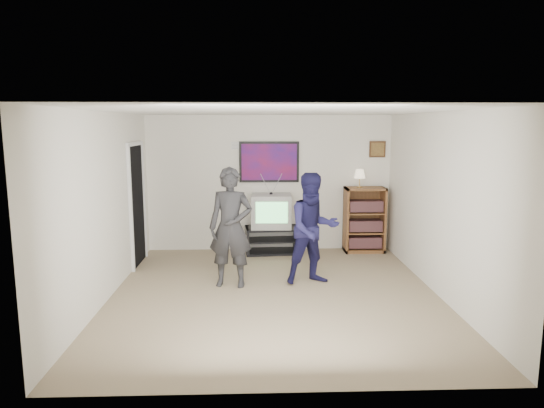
{
  "coord_description": "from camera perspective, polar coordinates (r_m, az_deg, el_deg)",
  "views": [
    {
      "loc": [
        -0.27,
        -6.42,
        2.32
      ],
      "look_at": [
        -0.01,
        0.75,
        1.15
      ],
      "focal_mm": 32.0,
      "sensor_mm": 36.0,
      "label": 1
    }
  ],
  "objects": [
    {
      "name": "room_shell",
      "position": [
        6.86,
        0.2,
        0.29
      ],
      "size": [
        4.51,
        5.0,
        2.51
      ],
      "color": "#796B4D",
      "rests_on": "ground"
    },
    {
      "name": "controller_right",
      "position": [
        7.29,
        4.74,
        -0.51
      ],
      "size": [
        0.05,
        0.12,
        0.04
      ],
      "primitive_type": "cube",
      "rotation": [
        0.0,
        0.0,
        0.12
      ],
      "color": "white",
      "rests_on": "person_short"
    },
    {
      "name": "person_short",
      "position": [
        7.12,
        4.87,
        -2.92
      ],
      "size": [
        0.93,
        0.81,
        1.64
      ],
      "primitive_type": "imported",
      "rotation": [
        0.0,
        0.0,
        0.26
      ],
      "color": "#191741",
      "rests_on": "room_shell"
    },
    {
      "name": "small_picture",
      "position": [
        9.19,
        12.3,
        6.32
      ],
      "size": [
        0.3,
        0.03,
        0.3
      ],
      "primitive_type": "cube",
      "color": "#492B17",
      "rests_on": "room_shell"
    },
    {
      "name": "doorway",
      "position": [
        8.36,
        -15.64,
        -0.16
      ],
      "size": [
        0.03,
        0.85,
        2.0
      ],
      "primitive_type": "cube",
      "color": "black",
      "rests_on": "room_shell"
    },
    {
      "name": "air_vent",
      "position": [
        8.91,
        -3.9,
        6.87
      ],
      "size": [
        0.28,
        0.02,
        0.14
      ],
      "primitive_type": "cube",
      "color": "white",
      "rests_on": "room_shell"
    },
    {
      "name": "person_tall",
      "position": [
        6.99,
        -4.88,
        -2.76
      ],
      "size": [
        0.69,
        0.5,
        1.73
      ],
      "primitive_type": "imported",
      "rotation": [
        0.0,
        0.0,
        -0.14
      ],
      "color": "#262628",
      "rests_on": "room_shell"
    },
    {
      "name": "controller_left",
      "position": [
        7.14,
        -4.41,
        0.59
      ],
      "size": [
        0.07,
        0.13,
        0.04
      ],
      "primitive_type": "cube",
      "rotation": [
        0.0,
        0.0,
        0.28
      ],
      "color": "white",
      "rests_on": "person_tall"
    },
    {
      "name": "crt_television",
      "position": [
        8.79,
        -0.1,
        -0.8
      ],
      "size": [
        0.73,
        0.62,
        0.6
      ],
      "primitive_type": null,
      "rotation": [
        0.0,
        0.0,
        -0.03
      ],
      "color": "#9E9E99",
      "rests_on": "media_stand"
    },
    {
      "name": "table_lamp",
      "position": [
        8.97,
        10.26,
        2.98
      ],
      "size": [
        0.21,
        0.21,
        0.33
      ],
      "primitive_type": null,
      "color": "#FFE7C1",
      "rests_on": "bookshelf"
    },
    {
      "name": "poster",
      "position": [
        8.92,
        -0.34,
        4.96
      ],
      "size": [
        1.1,
        0.03,
        0.75
      ],
      "primitive_type": "cube",
      "color": "black",
      "rests_on": "room_shell"
    },
    {
      "name": "bookshelf",
      "position": [
        9.1,
        10.8,
        -1.81
      ],
      "size": [
        0.73,
        0.42,
        1.19
      ],
      "primitive_type": null,
      "color": "#553819",
      "rests_on": "room_shell"
    },
    {
      "name": "media_stand",
      "position": [
        8.9,
        -0.02,
        -4.24
      ],
      "size": [
        1.01,
        0.62,
        0.48
      ],
      "rotation": [
        0.0,
        0.0,
        0.09
      ],
      "color": "black",
      "rests_on": "room_shell"
    }
  ]
}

